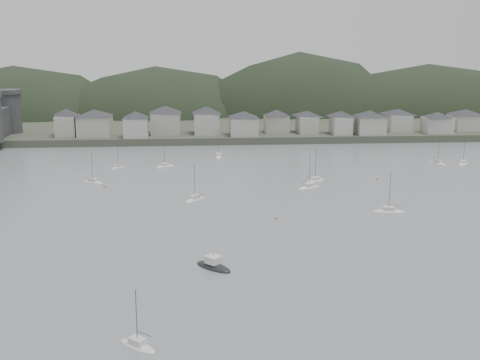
{
  "coord_description": "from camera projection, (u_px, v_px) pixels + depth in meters",
  "views": [
    {
      "loc": [
        -12.53,
        -78.75,
        39.9
      ],
      "look_at": [
        0.0,
        75.0,
        6.0
      ],
      "focal_mm": 45.23,
      "sensor_mm": 36.0,
      "label": 1
    }
  ],
  "objects": [
    {
      "name": "ground",
      "position": [
        283.0,
        333.0,
        86.21
      ],
      "size": [
        900.0,
        900.0,
        0.0
      ],
      "primitive_type": "plane",
      "color": "slate",
      "rests_on": "ground"
    },
    {
      "name": "far_shore_land",
      "position": [
        211.0,
        111.0,
        373.07
      ],
      "size": [
        900.0,
        250.0,
        3.0
      ],
      "primitive_type": "cube",
      "color": "#383D2D",
      "rests_on": "ground"
    },
    {
      "name": "forested_ridge",
      "position": [
        221.0,
        137.0,
        351.27
      ],
      "size": [
        851.55,
        103.94,
        102.57
      ],
      "color": "black",
      "rests_on": "ground"
    },
    {
      "name": "waterfront_town",
      "position": [
        334.0,
        120.0,
        266.85
      ],
      "size": [
        451.48,
        28.46,
        12.92
      ],
      "color": "#9B988D",
      "rests_on": "far_shore_land"
    },
    {
      "name": "sailboat_lead",
      "position": [
        438.0,
        164.0,
        211.19
      ],
      "size": [
        5.39,
        7.92,
        10.41
      ],
      "rotation": [
        0.0,
        0.0,
        0.43
      ],
      "color": "silver",
      "rests_on": "ground"
    },
    {
      "name": "moored_fleet",
      "position": [
        131.0,
        219.0,
        142.74
      ],
      "size": [
        243.73,
        166.07,
        12.54
      ],
      "color": "silver",
      "rests_on": "ground"
    },
    {
      "name": "motor_launch_far",
      "position": [
        214.0,
        266.0,
        111.73
      ],
      "size": [
        7.88,
        8.14,
        3.98
      ],
      "rotation": [
        0.0,
        0.0,
        3.89
      ],
      "color": "black",
      "rests_on": "ground"
    },
    {
      "name": "mooring_buoys",
      "position": [
        231.0,
        212.0,
        149.13
      ],
      "size": [
        175.1,
        140.49,
        0.7
      ],
      "color": "#C56F41",
      "rests_on": "ground"
    }
  ]
}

